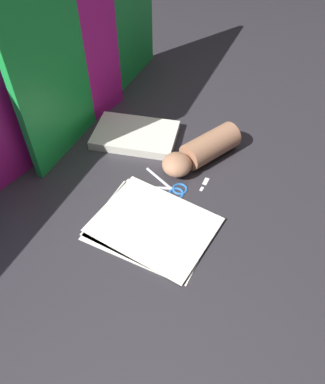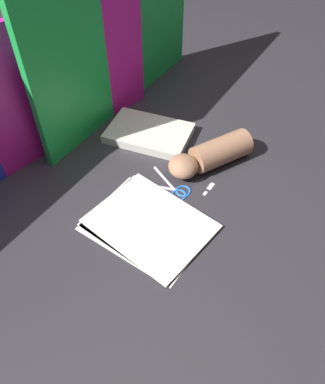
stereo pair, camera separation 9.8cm
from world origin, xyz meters
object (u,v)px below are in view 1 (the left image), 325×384
(book_closed, at_px, (135,135))
(scissors, at_px, (170,187))
(paper_stack, at_px, (153,226))
(hand_forearm, at_px, (202,151))

(book_closed, bearing_deg, scissors, -122.03)
(book_closed, distance_m, scissors, 0.25)
(scissors, bearing_deg, paper_stack, -167.10)
(paper_stack, distance_m, book_closed, 0.37)
(hand_forearm, bearing_deg, paper_stack, -177.61)
(scissors, bearing_deg, hand_forearm, -7.77)
(paper_stack, height_order, scissors, scissors)
(paper_stack, distance_m, hand_forearm, 0.29)
(book_closed, relative_size, hand_forearm, 1.09)
(book_closed, bearing_deg, hand_forearm, -85.65)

